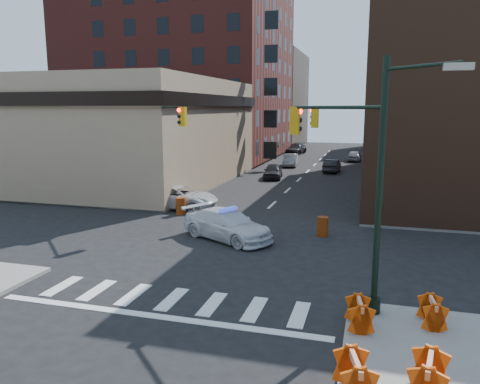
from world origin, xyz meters
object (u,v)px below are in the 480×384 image
Objects in this scene: barricade_se_a at (432,312)px; barrel_road at (323,227)px; parked_car_wnear at (273,171)px; pedestrian_a at (144,185)px; barricade_nw_a at (143,195)px; parked_car_enear at (332,166)px; pickup at (179,197)px; police_car at (227,225)px; pedestrian_b at (144,193)px; parked_car_wfar at (291,160)px; barrel_bank at (181,206)px.

barrel_road is at bearing 18.80° from barricade_se_a.
parked_car_wnear reaches higher than barricade_se_a.
pedestrian_a reaches higher than barricade_nw_a.
barricade_se_a is 22.75m from barricade_nw_a.
parked_car_enear is 3.21× the size of barricade_nw_a.
pedestrian_a is at bearing 64.33° from pickup.
barrel_road is 10.61m from barricade_se_a.
police_car reaches higher than barricade_nw_a.
pedestrian_a is at bearing 155.10° from barrel_road.
barricade_se_a is (16.69, -13.69, -0.40)m from pedestrian_b.
pickup is 2.80× the size of pedestrian_a.
parked_car_wfar is 3.35× the size of barricade_nw_a.
parked_car_wfar is at bearing 60.06° from pedestrian_b.
barrel_road reaches higher than barricade_se_a.
barricade_nw_a is (-6.31, -14.03, -0.07)m from parked_car_wnear.
pickup is at bearing -8.16° from pedestrian_b.
barricade_se_a is (14.30, -14.06, -0.18)m from pickup.
pickup is 1.92m from barrel_bank.
police_car reaches higher than parked_car_wfar.
barricade_se_a is at bearing -42.62° from barrel_bank.
pedestrian_a is 23.98m from barricade_se_a.
pedestrian_a is 1.53× the size of barricade_nw_a.
pickup is 1.34× the size of parked_car_enear.
pedestrian_b is at bearing 45.53° from barricade_se_a.
parked_car_wnear reaches higher than barrel_road.
parked_car_wnear is (3.30, 14.73, -0.06)m from pickup.
police_car is 27.12m from parked_car_enear.
pickup reaches higher than barricade_nw_a.
parked_car_wnear is at bearing 69.86° from barricade_nw_a.
barricade_se_a is at bearing -66.08° from barrel_road.
pedestrian_b is 13.02m from barrel_road.
pickup reaches higher than barrel_bank.
barrel_road is (13.56, -6.29, -0.60)m from pedestrian_a.
barrel_road is at bearing -34.90° from pedestrian_b.
police_car is at bearing -91.41° from parked_car_wnear.
barricade_se_a is 0.89× the size of barricade_nw_a.
police_car reaches higher than pickup.
pedestrian_a is (-11.86, -18.77, 0.45)m from parked_car_enear.
barrel_road is at bearing -17.19° from barricade_nw_a.
pedestrian_b reaches higher than barrel_road.
pedestrian_a is 14.96m from barrel_road.
parked_car_wfar is at bearing -34.48° from parked_car_enear.
pedestrian_b is (-5.69, -24.89, 0.28)m from parked_car_wfar.
pedestrian_b reaches higher than barrel_bank.
barrel_bank is (4.43, -3.63, -0.58)m from pedestrian_a.
pedestrian_a reaches higher than barrel_road.
police_car is 12.14m from pedestrian_a.
barrel_bank is at bearing -150.25° from pickup.
pickup is 4.82× the size of barricade_se_a.
barrel_road is at bearing -16.24° from barrel_bank.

